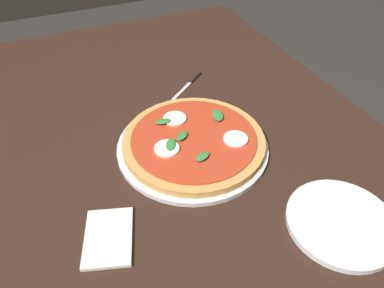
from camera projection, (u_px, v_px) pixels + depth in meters
dining_table at (197, 173)px, 0.95m from camera, size 1.58×0.96×0.76m
serving_tray at (192, 145)px, 0.88m from camera, size 0.37×0.37×0.01m
pizza at (193, 140)px, 0.87m from camera, size 0.34×0.34×0.03m
plate_white at (341, 222)px, 0.71m from camera, size 0.22×0.22×0.01m
napkin at (108, 237)px, 0.69m from camera, size 0.15×0.13×0.01m
knife at (191, 82)px, 1.10m from camera, size 0.11×0.14×0.01m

